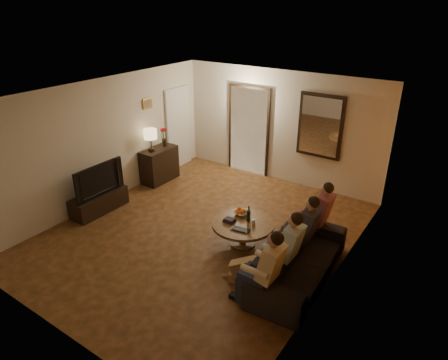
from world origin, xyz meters
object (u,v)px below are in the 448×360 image
Objects in this scene: tv at (96,179)px; bowl at (241,213)px; laptop at (239,231)px; table_lamp at (151,140)px; dresser at (159,165)px; person_a at (267,273)px; tv_stand at (99,202)px; person_b at (286,252)px; person_d at (318,218)px; person_c at (303,234)px; dog at (245,267)px; sofa at (299,260)px; coffee_table at (243,234)px; wine_bottle at (249,213)px.

tv is 3.04m from bowl.
table_lamp is at bearing 149.28° from laptop.
dresser is 4.84m from person_a.
tv is (0.00, -1.61, -0.35)m from table_lamp.
tv_stand is 3.62× the size of laptop.
person_a is at bearing -90.00° from person_b.
table_lamp is at bearing 174.90° from person_d.
person_c is (0.00, 0.60, 0.00)m from person_b.
person_b is 2.14× the size of dog.
table_lamp is 4.24m from person_d.
person_b reaches higher than tv_stand.
sofa is 1.87× the size of person_c.
dresser is 0.76× the size of person_c.
sofa is at bearing 83.66° from person_a.
bowl reaches higher than coffee_table.
person_c is (-0.10, 0.30, 0.27)m from sofa.
sofa is 0.95m from person_a.
person_b is at bearing -20.55° from table_lamp.
tv_stand is 0.53m from tv.
table_lamp is 3.31m from wine_bottle.
table_lamp is 1.74× the size of wine_bottle.
person_c is 1.06m from wine_bottle.
person_a is at bearing 169.75° from sofa.
sofa is (4.30, 0.33, -0.40)m from tv.
tv is 3.68× the size of wine_bottle.
person_b reaches higher than coffee_table.
person_d is at bearing -8.06° from dresser.
table_lamp is at bearing 135.88° from dog.
laptop reaches higher than coffee_table.
table_lamp is at bearing 152.63° from person_a.
person_c is 1.00× the size of person_d.
laptop is (0.28, -0.50, -0.02)m from bowl.
sofa is 6.81× the size of laptop.
tv_stand is 1.09× the size of coffee_table.
sofa is 8.65× the size of bowl.
wine_bottle reaches higher than bowl.
dresser is at bearing 160.40° from wine_bottle.
bowl is at bearing 148.25° from person_b.
person_b is 1.30m from coffee_table.
dog is 2.16× the size of bowl.
person_b is at bearing -31.75° from bowl.
person_c reaches higher than bowl.
bowl is (2.92, 0.83, -0.24)m from tv.
table_lamp is at bearing 90.00° from tv_stand.
wine_bottle is 0.94× the size of laptop.
sofa is 4.00× the size of dog.
tv_stand is at bearing -163.63° from person_d.
person_d is at bearing 90.00° from person_c.
bowl is at bearing 152.45° from wine_bottle.
laptop is (-1.00, -0.91, -0.14)m from person_d.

